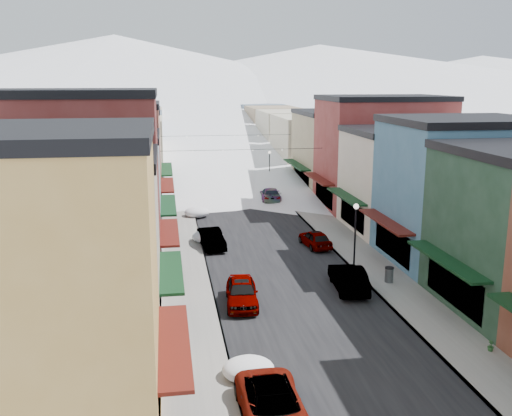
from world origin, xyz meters
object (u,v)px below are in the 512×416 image
object	(u,v)px
car_green_sedan	(348,278)
car_dark_hatch	(212,239)
trash_can	(389,275)
streetlamp_near	(355,227)
car_white_suv	(273,407)
car_silver_sedan	(242,292)

from	to	relation	value
car_green_sedan	car_dark_hatch	bearing A→B (deg)	-48.93
car_dark_hatch	trash_can	size ratio (longest dim) A/B	4.47
car_green_sedan	trash_can	bearing A→B (deg)	-164.48
car_green_sedan	streetlamp_near	bearing A→B (deg)	-108.65
car_green_sedan	streetlamp_near	world-z (taller)	streetlamp_near
car_white_suv	car_silver_sedan	world-z (taller)	car_silver_sedan
car_white_suv	trash_can	world-z (taller)	car_white_suv
car_silver_sedan	streetlamp_near	bearing A→B (deg)	36.27
car_white_suv	streetlamp_near	xyz separation A→B (m)	(9.12, 17.40, 2.28)
car_white_suv	streetlamp_near	bearing A→B (deg)	61.69
car_dark_hatch	trash_can	bearing A→B (deg)	-50.68
car_white_suv	car_dark_hatch	world-z (taller)	car_white_suv
car_white_suv	car_dark_hatch	size ratio (longest dim) A/B	1.19
trash_can	car_dark_hatch	bearing A→B (deg)	136.69
car_white_suv	car_silver_sedan	xyz separation A→B (m)	(0.42, 12.15, 0.05)
car_silver_sedan	car_green_sedan	distance (m)	7.13
car_white_suv	trash_can	distance (m)	17.47
car_silver_sedan	car_green_sedan	size ratio (longest dim) A/B	0.94
car_silver_sedan	trash_can	world-z (taller)	car_silver_sedan
car_white_suv	car_dark_hatch	bearing A→B (deg)	90.24
car_white_suv	car_silver_sedan	size ratio (longest dim) A/B	1.15
car_green_sedan	trash_can	size ratio (longest dim) A/B	4.92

